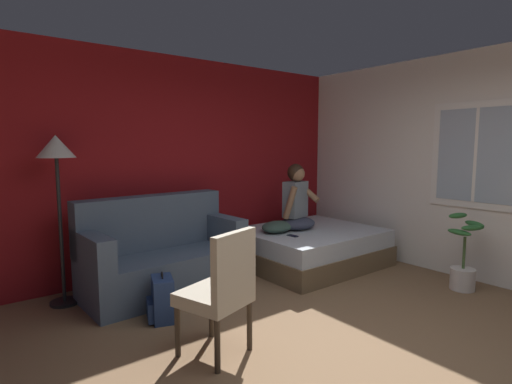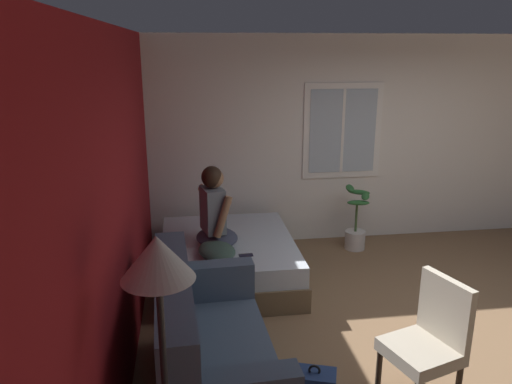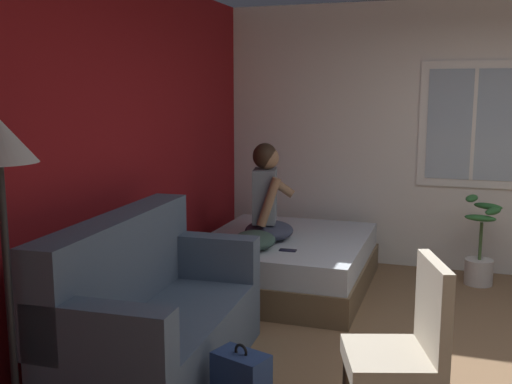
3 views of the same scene
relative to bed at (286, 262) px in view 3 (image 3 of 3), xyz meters
The scene contains 9 objects.
wall_back_accent 2.10m from the bed, 146.38° to the left, with size 10.11×0.16×2.70m, color maroon.
bed is the anchor object (origin of this frame).
couch 2.03m from the bed, behind, with size 1.74×0.90×1.04m.
side_chair 2.58m from the bed, 150.64° to the right, with size 0.58×0.58×0.98m.
person_seated 0.63m from the bed, 131.41° to the left, with size 0.61×0.55×0.88m.
throw_pillow 0.58m from the bed, 162.08° to the left, with size 0.48×0.36×0.14m, color #385147.
cell_phone 0.55m from the bed, 162.31° to the right, with size 0.07×0.14×0.01m, color black.
floor_lamp 3.23m from the bed, 169.07° to the left, with size 0.36×0.36×1.70m.
potted_plant 1.84m from the bed, 69.10° to the right, with size 0.39×0.37×0.85m.
Camera 3 is at (-3.71, 0.56, 1.81)m, focal length 42.00 mm.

